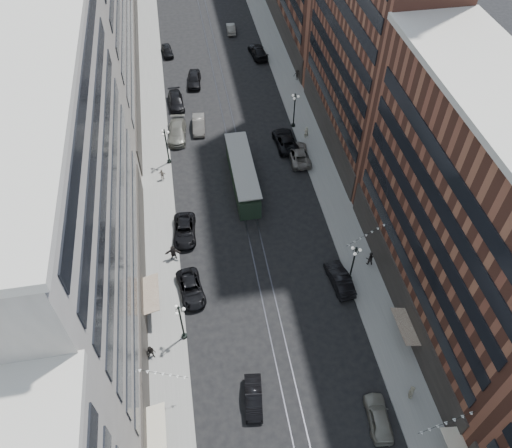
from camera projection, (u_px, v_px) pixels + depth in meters
ground at (231, 133)px, 72.32m from camera, size 220.00×220.00×0.00m
sidewalk_west at (152, 101)px, 77.60m from camera, size 4.00×180.00×0.15m
sidewalk_east at (290, 88)px, 80.11m from camera, size 4.00×180.00×0.15m
rail_west at (218, 95)px, 78.82m from camera, size 0.12×180.00×0.02m
rail_east at (227, 94)px, 78.98m from camera, size 0.12×180.00×0.02m
building_west_mid at (70, 217)px, 42.17m from camera, size 8.00×36.00×28.00m
building_east_mid at (466, 225)px, 44.25m from camera, size 8.00×30.00×24.00m
lamppost_sw_far at (181, 321)px, 47.87m from camera, size 1.03×1.14×5.52m
lamppost_sw_mid at (167, 145)px, 65.67m from camera, size 1.03×1.14×5.52m
lamppost_se_far at (353, 263)px, 52.61m from camera, size 1.03×1.14×5.52m
lamppost_se_mid at (294, 109)px, 71.07m from camera, size 1.03×1.14×5.52m
streetcar at (243, 175)px, 63.89m from camera, size 2.85×12.88×3.56m
car_2 at (191, 289)px, 53.24m from camera, size 3.16×5.65×1.49m
car_4 at (379, 417)px, 44.01m from camera, size 2.34×4.85×1.60m
car_5 at (253, 398)px, 45.27m from camera, size 2.07×4.58×1.46m
pedestrian_2 at (151, 352)px, 47.89m from camera, size 0.96×0.62×1.85m
pedestrian_4 at (411, 392)px, 45.23m from camera, size 0.87×1.22×1.90m
car_7 at (185, 230)px, 58.73m from camera, size 2.99×5.76×1.55m
car_8 at (177, 132)px, 71.14m from camera, size 3.13×6.36×1.78m
car_9 at (167, 51)px, 86.65m from camera, size 2.15×4.41×1.45m
car_10 at (340, 279)px, 53.96m from camera, size 2.34×5.35×1.71m
car_11 at (299, 154)px, 67.94m from camera, size 2.95×5.98×1.63m
car_12 at (258, 51)px, 86.21m from camera, size 3.08×6.19×1.73m
car_13 at (194, 79)px, 80.34m from camera, size 2.64×5.34×1.75m
car_14 at (231, 29)px, 92.06m from camera, size 1.72×4.37×1.42m
pedestrian_5 at (173, 252)px, 56.09m from camera, size 1.82×0.66×1.92m
pedestrian_6 at (162, 174)px, 64.99m from camera, size 1.05×0.70×1.65m
pedestrian_7 at (370, 258)px, 55.56m from camera, size 0.99×0.67×1.86m
pedestrian_8 at (306, 132)px, 70.68m from camera, size 0.72×0.49×1.92m
pedestrian_9 at (297, 75)px, 80.90m from camera, size 1.23×0.78×1.77m
car_extra_0 at (176, 101)px, 76.40m from camera, size 2.47×5.55×1.58m
car_extra_1 at (285, 140)px, 69.91m from camera, size 3.13×6.19×1.68m
car_extra_2 at (199, 124)px, 72.44m from camera, size 2.07×4.98×1.60m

